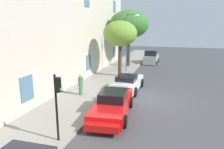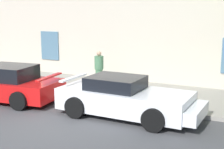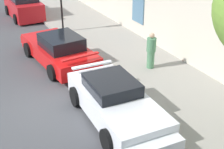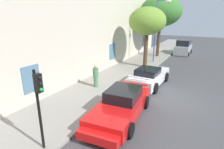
% 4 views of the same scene
% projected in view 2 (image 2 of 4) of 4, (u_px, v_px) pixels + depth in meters
% --- Properties ---
extents(ground_plane, '(80.00, 80.00, 0.00)m').
position_uv_depth(ground_plane, '(53.00, 124.00, 10.33)').
color(ground_plane, '#444447').
extents(sidewalk, '(60.00, 3.93, 0.14)m').
position_uv_depth(sidewalk, '(113.00, 91.00, 14.22)').
color(sidewalk, gray).
rests_on(sidewalk, ground).
extents(sportscar_yellow_flank, '(4.81, 2.16, 1.32)m').
position_uv_depth(sportscar_yellow_flank, '(129.00, 99.00, 10.86)').
color(sportscar_yellow_flank, white).
rests_on(sportscar_yellow_flank, ground).
extents(pedestrian_admiring, '(0.50, 0.50, 1.58)m').
position_uv_depth(pedestrian_admiring, '(99.00, 68.00, 14.63)').
color(pedestrian_admiring, '#4C7F59').
rests_on(pedestrian_admiring, sidewalk).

